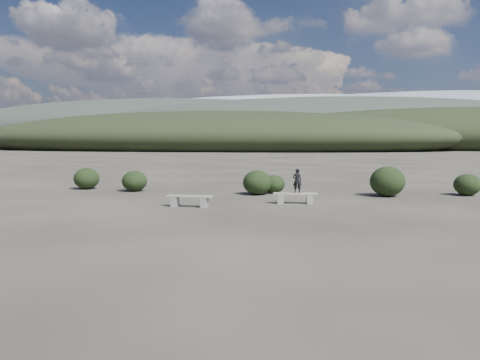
# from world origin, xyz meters

# --- Properties ---
(ground) EXTENTS (1200.00, 1200.00, 0.00)m
(ground) POSITION_xyz_m (0.00, 0.00, 0.00)
(ground) COLOR #2C2822
(ground) RESTS_ON ground
(bench_left) EXTENTS (1.73, 0.40, 0.43)m
(bench_left) POSITION_xyz_m (-2.46, 4.18, 0.26)
(bench_left) COLOR gray
(bench_left) RESTS_ON ground
(bench_right) EXTENTS (1.74, 0.56, 0.43)m
(bench_right) POSITION_xyz_m (1.34, 5.77, 0.26)
(bench_right) COLOR gray
(bench_right) RESTS_ON ground
(seated_person) EXTENTS (0.35, 0.24, 0.94)m
(seated_person) POSITION_xyz_m (1.42, 5.78, 0.90)
(seated_person) COLOR black
(seated_person) RESTS_ON bench_right
(shrub_a) EXTENTS (1.21, 1.21, 0.99)m
(shrub_a) POSITION_xyz_m (-6.58, 8.76, 0.49)
(shrub_a) COLOR black
(shrub_a) RESTS_ON ground
(shrub_b) EXTENTS (1.30, 1.30, 1.11)m
(shrub_b) POSITION_xyz_m (-0.55, 8.44, 0.56)
(shrub_b) COLOR black
(shrub_b) RESTS_ON ground
(shrub_c) EXTENTS (1.06, 1.06, 0.85)m
(shrub_c) POSITION_xyz_m (0.12, 9.17, 0.43)
(shrub_c) COLOR black
(shrub_c) RESTS_ON ground
(shrub_d) EXTENTS (1.51, 1.51, 1.32)m
(shrub_d) POSITION_xyz_m (5.17, 8.87, 0.66)
(shrub_d) COLOR black
(shrub_d) RESTS_ON ground
(shrub_e) EXTENTS (1.16, 1.16, 0.97)m
(shrub_e) POSITION_xyz_m (8.73, 9.84, 0.49)
(shrub_e) COLOR black
(shrub_e) RESTS_ON ground
(shrub_f) EXTENTS (1.26, 1.26, 1.07)m
(shrub_f) POSITION_xyz_m (-9.36, 9.26, 0.53)
(shrub_f) COLOR black
(shrub_f) RESTS_ON ground
(mountain_ridges) EXTENTS (500.00, 400.00, 56.00)m
(mountain_ridges) POSITION_xyz_m (-7.48, 339.06, 10.84)
(mountain_ridges) COLOR black
(mountain_ridges) RESTS_ON ground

